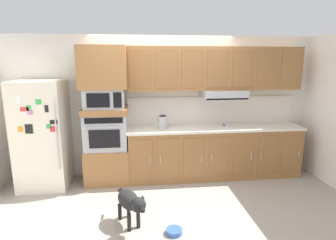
# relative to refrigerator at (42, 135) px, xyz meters

# --- Properties ---
(ground_plane) EXTENTS (9.60, 9.60, 0.00)m
(ground_plane) POSITION_rel_refrigerator_xyz_m (2.01, -0.68, -0.88)
(ground_plane) COLOR #9E9389
(back_kitchen_wall) EXTENTS (6.20, 0.12, 2.50)m
(back_kitchen_wall) POSITION_rel_refrigerator_xyz_m (2.01, 0.43, 0.37)
(back_kitchen_wall) COLOR silver
(back_kitchen_wall) RESTS_ON ground
(refrigerator) EXTENTS (0.76, 0.73, 1.76)m
(refrigerator) POSITION_rel_refrigerator_xyz_m (0.00, 0.00, 0.00)
(refrigerator) COLOR silver
(refrigerator) RESTS_ON ground
(oven_base_cabinet) EXTENTS (0.74, 0.62, 0.60)m
(oven_base_cabinet) POSITION_rel_refrigerator_xyz_m (1.02, 0.07, -0.58)
(oven_base_cabinet) COLOR #996638
(oven_base_cabinet) RESTS_ON ground
(built_in_oven) EXTENTS (0.70, 0.62, 0.60)m
(built_in_oven) POSITION_rel_refrigerator_xyz_m (1.02, 0.07, 0.02)
(built_in_oven) COLOR #A8AAAF
(built_in_oven) RESTS_ON oven_base_cabinet
(appliance_mid_shelf) EXTENTS (0.74, 0.62, 0.10)m
(appliance_mid_shelf) POSITION_rel_refrigerator_xyz_m (1.02, 0.07, 0.37)
(appliance_mid_shelf) COLOR #996638
(appliance_mid_shelf) RESTS_ON built_in_oven
(microwave) EXTENTS (0.64, 0.54, 0.32)m
(microwave) POSITION_rel_refrigerator_xyz_m (1.02, 0.07, 0.58)
(microwave) COLOR #A8AAAF
(microwave) RESTS_ON appliance_mid_shelf
(appliance_upper_cabinet) EXTENTS (0.74, 0.62, 0.68)m
(appliance_upper_cabinet) POSITION_rel_refrigerator_xyz_m (1.02, 0.07, 1.08)
(appliance_upper_cabinet) COLOR #996638
(appliance_upper_cabinet) RESTS_ON microwave
(lower_cabinet_run) EXTENTS (3.06, 0.63, 0.88)m
(lower_cabinet_run) POSITION_rel_refrigerator_xyz_m (2.92, 0.07, -0.44)
(lower_cabinet_run) COLOR #996638
(lower_cabinet_run) RESTS_ON ground
(countertop_slab) EXTENTS (3.10, 0.64, 0.04)m
(countertop_slab) POSITION_rel_refrigerator_xyz_m (2.92, 0.07, 0.02)
(countertop_slab) COLOR silver
(countertop_slab) RESTS_ON lower_cabinet_run
(backsplash_panel) EXTENTS (3.10, 0.02, 0.50)m
(backsplash_panel) POSITION_rel_refrigerator_xyz_m (2.92, 0.36, 0.29)
(backsplash_panel) COLOR silver
(backsplash_panel) RESTS_ON countertop_slab
(upper_cabinet_with_hood) EXTENTS (3.06, 0.48, 0.88)m
(upper_cabinet_with_hood) POSITION_rel_refrigerator_xyz_m (2.92, 0.19, 1.02)
(upper_cabinet_with_hood) COLOR #996638
(upper_cabinet_with_hood) RESTS_ON backsplash_panel
(screwdriver) EXTENTS (0.14, 0.12, 0.03)m
(screwdriver) POSITION_rel_refrigerator_xyz_m (3.11, 0.13, 0.05)
(screwdriver) COLOR blue
(screwdriver) RESTS_ON countertop_slab
(electric_kettle) EXTENTS (0.17, 0.17, 0.24)m
(electric_kettle) POSITION_rel_refrigerator_xyz_m (1.98, 0.02, 0.15)
(electric_kettle) COLOR #A8AAAF
(electric_kettle) RESTS_ON countertop_slab
(dog) EXTENTS (0.41, 0.71, 0.51)m
(dog) POSITION_rel_refrigerator_xyz_m (1.43, -1.36, -0.55)
(dog) COLOR black
(dog) RESTS_ON ground
(dog_food_bowl) EXTENTS (0.20, 0.20, 0.06)m
(dog_food_bowl) POSITION_rel_refrigerator_xyz_m (1.96, -1.58, -0.85)
(dog_food_bowl) COLOR #3359A5
(dog_food_bowl) RESTS_ON ground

